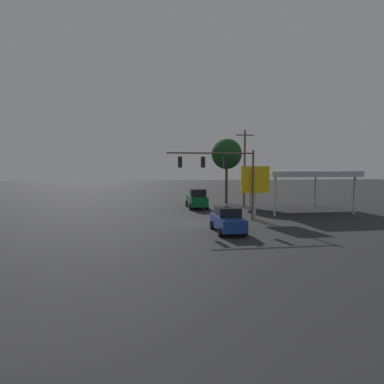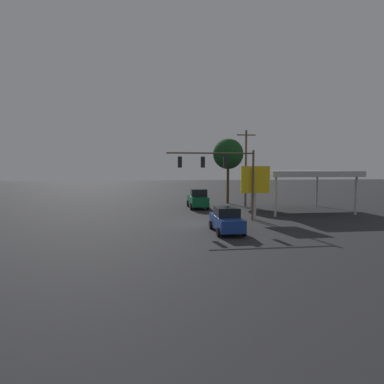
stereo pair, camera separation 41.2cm
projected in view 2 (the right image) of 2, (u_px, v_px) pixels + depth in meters
name	position (u px, v px, depth m)	size (l,w,h in m)	color
ground_plane	(195.00, 223.00, 26.50)	(200.00, 200.00, 0.00)	#262628
traffic_signal_assembly	(221.00, 168.00, 27.39)	(8.14, 0.43, 6.55)	brown
utility_pole	(246.00, 166.00, 38.08)	(2.40, 0.26, 9.68)	brown
gas_station_canopy	(299.00, 174.00, 34.25)	(9.98, 8.79, 4.58)	#B2B7BC
price_sign	(255.00, 182.00, 28.30)	(2.76, 0.27, 5.07)	#B7B7BC
pickup_parked	(198.00, 199.00, 36.61)	(2.26, 5.20, 2.40)	#0C592D
sedan_waiting	(226.00, 220.00, 22.70)	(2.07, 4.40, 1.93)	navy
street_tree	(228.00, 154.00, 41.31)	(4.20, 4.20, 8.98)	#4C331E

